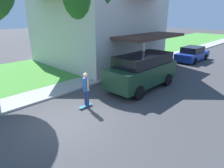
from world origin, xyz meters
TOP-DOWN VIEW (x-y plane):
  - ground_plane at (0.00, 0.00)m, footprint 120.00×120.00m
  - lawn at (-8.00, 6.00)m, footprint 10.00×80.00m
  - sidewalk at (-3.60, 6.00)m, footprint 1.80×80.00m
  - house at (-7.75, 8.85)m, footprint 12.45×9.72m
  - suv_parked at (-0.12, 5.69)m, footprint 2.16×5.06m
  - car_down_street at (-1.13, 15.61)m, footprint 1.90×4.44m
  - skateboarder at (-0.46, 1.48)m, footprint 0.41×0.24m
  - skateboard at (-0.49, 1.43)m, footprint 0.22×0.79m

SIDE VIEW (x-z plane):
  - ground_plane at x=0.00m, z-range 0.00..0.00m
  - lawn at x=-8.00m, z-range 0.00..0.08m
  - sidewalk at x=-3.60m, z-range 0.00..0.10m
  - skateboard at x=-0.49m, z-range 0.03..0.13m
  - car_down_street at x=-1.13m, z-range -0.04..1.37m
  - skateboarder at x=-0.46m, z-range 0.12..1.93m
  - suv_parked at x=-0.12m, z-range 0.10..2.25m
  - house at x=-7.75m, z-range 0.23..8.66m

